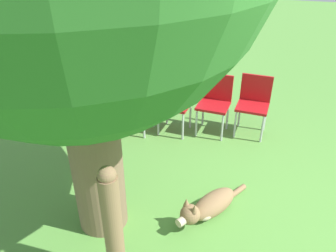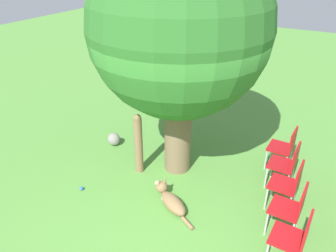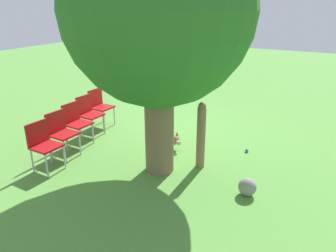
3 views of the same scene
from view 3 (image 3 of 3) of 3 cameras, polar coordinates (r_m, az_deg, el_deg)
name	(u,v)px [view 3 (image 3 of 3)]	position (r m, az deg, el deg)	size (l,w,h in m)	color
ground_plane	(172,141)	(6.86, 0.75, -2.70)	(30.00, 30.00, 0.00)	#56933D
oak_tree	(158,12)	(5.07, -1.73, 19.26)	(2.89, 2.89, 4.08)	#7A6047
dog	(167,138)	(6.68, -0.14, -2.18)	(0.96, 0.61, 0.36)	olive
fence_post	(201,135)	(5.64, 5.77, -1.58)	(0.15, 0.15, 1.19)	#846647
red_chair_0	(100,104)	(7.76, -11.83, 3.69)	(0.44, 0.46, 0.86)	#B21419
red_chair_1	(89,112)	(7.28, -13.68, 2.40)	(0.44, 0.46, 0.86)	#B21419
red_chair_2	(76,121)	(6.82, -15.78, 0.93)	(0.44, 0.46, 0.86)	#B21419
red_chair_3	(61,131)	(6.38, -18.17, -0.76)	(0.44, 0.46, 0.86)	#B21419
red_chair_4	(43,142)	(5.95, -20.92, -2.68)	(0.44, 0.46, 0.86)	#B21419
tennis_ball	(247,150)	(6.56, 13.56, -4.17)	(0.07, 0.07, 0.07)	blue
garden_rock	(247,187)	(5.15, 13.64, -10.27)	(0.27, 0.25, 0.28)	gray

